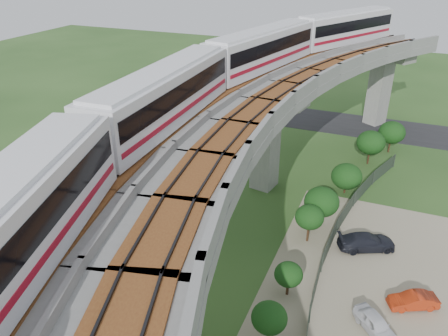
{
  "coord_description": "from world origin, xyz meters",
  "views": [
    {
      "loc": [
        11.32,
        -24.96,
        20.71
      ],
      "look_at": [
        1.52,
        -1.13,
        7.5
      ],
      "focal_mm": 35.0,
      "sensor_mm": 36.0,
      "label": 1
    }
  ],
  "objects_px": {
    "car_red": "(413,301)",
    "car_dark": "(367,242)",
    "car_white": "(376,324)",
    "metro_train": "(242,73)"
  },
  "relations": [
    {
      "from": "car_dark",
      "to": "car_white",
      "type": "bearing_deg",
      "value": 163.79
    },
    {
      "from": "car_white",
      "to": "metro_train",
      "type": "bearing_deg",
      "value": 100.47
    },
    {
      "from": "car_dark",
      "to": "car_red",
      "type": "bearing_deg",
      "value": -172.26
    },
    {
      "from": "car_white",
      "to": "car_red",
      "type": "distance_m",
      "value": 3.59
    },
    {
      "from": "metro_train",
      "to": "car_dark",
      "type": "relative_size",
      "value": 14.19
    },
    {
      "from": "car_red",
      "to": "car_white",
      "type": "bearing_deg",
      "value": -60.42
    },
    {
      "from": "metro_train",
      "to": "car_red",
      "type": "relative_size",
      "value": 19.55
    },
    {
      "from": "car_white",
      "to": "car_red",
      "type": "bearing_deg",
      "value": 12.74
    },
    {
      "from": "car_red",
      "to": "car_dark",
      "type": "xyz_separation_m",
      "value": [
        -3.43,
        5.12,
        0.11
      ]
    },
    {
      "from": "metro_train",
      "to": "car_red",
      "type": "height_order",
      "value": "metro_train"
    }
  ]
}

